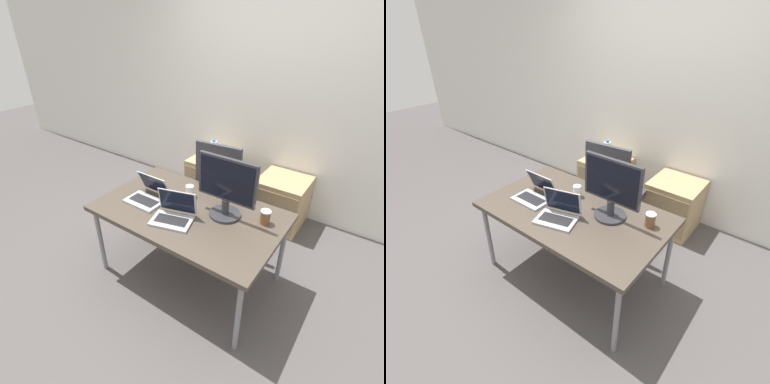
# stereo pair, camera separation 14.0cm
# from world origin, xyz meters

# --- Properties ---
(ground_plane) EXTENTS (14.00, 14.00, 0.00)m
(ground_plane) POSITION_xyz_m (0.00, 0.00, 0.00)
(ground_plane) COLOR #514C4C
(wall_back) EXTENTS (10.00, 0.05, 2.60)m
(wall_back) POSITION_xyz_m (0.00, 1.55, 1.30)
(wall_back) COLOR silver
(wall_back) RESTS_ON ground_plane
(desk) EXTENTS (1.51, 0.92, 0.71)m
(desk) POSITION_xyz_m (0.00, 0.00, 0.66)
(desk) COLOR #473D33
(desk) RESTS_ON ground_plane
(office_chair) EXTENTS (0.56, 0.58, 1.10)m
(office_chair) POSITION_xyz_m (-0.06, 0.70, 0.42)
(office_chair) COLOR #232326
(office_chair) RESTS_ON ground_plane
(cabinet_left) EXTENTS (0.51, 0.52, 0.56)m
(cabinet_left) POSITION_xyz_m (-0.54, 1.25, 0.28)
(cabinet_left) COLOR tan
(cabinet_left) RESTS_ON ground_plane
(cabinet_right) EXTENTS (0.51, 0.52, 0.56)m
(cabinet_right) POSITION_xyz_m (0.37, 1.25, 0.28)
(cabinet_right) COLOR tan
(cabinet_right) RESTS_ON ground_plane
(water_bottle) EXTENTS (0.08, 0.08, 0.24)m
(water_bottle) POSITION_xyz_m (-0.54, 1.26, 0.67)
(water_bottle) COLOR silver
(water_bottle) RESTS_ON cabinet_left
(laptop_left) EXTENTS (0.31, 0.29, 0.21)m
(laptop_left) POSITION_xyz_m (-0.38, -0.07, 0.75)
(laptop_left) COLOR #ADADB2
(laptop_left) RESTS_ON desk
(laptop_right) EXTENTS (0.36, 0.32, 0.22)m
(laptop_right) POSITION_xyz_m (-0.02, -0.17, 0.76)
(laptop_right) COLOR #ADADB2
(laptop_right) RESTS_ON desk
(monitor) EXTENTS (0.48, 0.25, 0.49)m
(monitor) POSITION_xyz_m (0.27, 0.11, 0.96)
(monitor) COLOR #2D2D33
(monitor) RESTS_ON desk
(mouse) EXTENTS (0.04, 0.07, 0.03)m
(mouse) POSITION_xyz_m (-0.03, 0.01, 0.72)
(mouse) COLOR silver
(mouse) RESTS_ON desk
(coffee_cup_white) EXTENTS (0.07, 0.07, 0.10)m
(coffee_cup_white) POSITION_xyz_m (-0.12, 0.18, 0.76)
(coffee_cup_white) COLOR white
(coffee_cup_white) RESTS_ON desk
(coffee_cup_brown) EXTENTS (0.08, 0.08, 0.11)m
(coffee_cup_brown) POSITION_xyz_m (0.57, 0.19, 0.76)
(coffee_cup_brown) COLOR brown
(coffee_cup_brown) RESTS_ON desk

